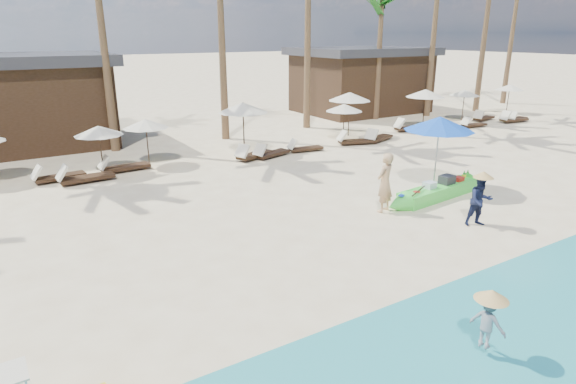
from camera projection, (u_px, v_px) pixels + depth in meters
ground at (375, 242)px, 12.62m from camera, size 240.00×240.00×0.00m
wet_sand_strip at (563, 341)px, 8.58m from camera, size 240.00×4.50×0.01m
green_canoe at (438, 191)px, 15.96m from camera, size 5.46×1.06×0.69m
tourist at (385, 183)px, 14.53m from camera, size 0.78×0.63×1.84m
vendor_green at (480, 201)px, 13.51m from camera, size 0.88×0.79×1.48m
vendor_yellow at (488, 322)px, 7.99m from camera, size 0.47×0.68×0.96m
blue_umbrella at (440, 124)px, 16.26m from camera, size 2.37×2.37×2.55m
resort_parasol_4 at (98, 131)px, 18.24m from camera, size 1.83×1.83×1.88m
lounger_4_left at (83, 177)px, 17.56m from camera, size 2.00×0.69×0.67m
lounger_4_right at (56, 176)px, 17.73m from camera, size 1.89×0.75×0.62m
resort_parasol_5 at (146, 124)px, 19.54m from camera, size 1.85×1.85×1.91m
lounger_5_left at (122, 166)px, 18.96m from camera, size 1.96×0.69×0.66m
resort_parasol_6 at (243, 108)px, 21.25m from camera, size 2.25×2.25×2.31m
lounger_6_left at (270, 153)px, 21.14m from camera, size 1.93×1.07×0.63m
lounger_6_right at (253, 154)px, 20.88m from camera, size 2.06×1.23×0.67m
resort_parasol_7 at (344, 108)px, 23.81m from camera, size 1.84×1.84×1.89m
lounger_7_left at (303, 148)px, 22.18m from camera, size 1.72×0.74×0.57m
lounger_7_right at (354, 140)px, 23.60m from camera, size 1.99×1.15×0.65m
resort_parasol_8 at (350, 97)px, 25.08m from camera, size 2.23×2.23×2.29m
lounger_8_left at (378, 137)px, 24.24m from camera, size 2.01×1.18×0.65m
resort_parasol_9 at (426, 93)px, 26.83m from camera, size 2.18×2.18×2.24m
lounger_9_left at (409, 127)px, 26.82m from camera, size 2.07×0.94×0.68m
lounger_9_right at (473, 124)px, 27.91m from camera, size 1.71×0.68×0.57m
resort_parasol_10 at (465, 93)px, 29.66m from camera, size 1.85×1.85×1.90m
lounger_10_left at (483, 117)px, 30.04m from camera, size 1.90×0.88×0.62m
lounger_10_right at (512, 119)px, 29.40m from camera, size 2.02×0.84×0.67m
resort_parasol_11 at (510, 87)px, 32.38m from camera, size 1.88×1.88×1.93m
lounger_11_left at (516, 118)px, 29.75m from camera, size 1.88×0.82×0.62m
palm_6 at (382, 0)px, 28.52m from camera, size 2.08×2.08×8.51m
pavilion_east at (361, 79)px, 33.04m from camera, size 8.80×6.60×4.30m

